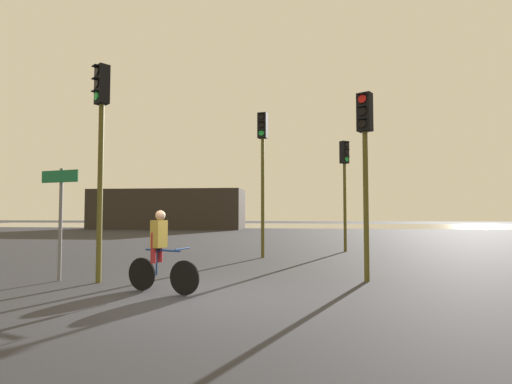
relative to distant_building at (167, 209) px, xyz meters
name	(u,v)px	position (x,y,z in m)	size (l,w,h in m)	color
ground_plane	(198,298)	(10.46, -28.56, -1.82)	(120.00, 120.00, 0.00)	#28282D
water_strip	(285,225)	(10.46, 10.00, -1.82)	(80.00, 16.00, 0.01)	gray
distant_building	(167,209)	(0.00, 0.00, 0.00)	(14.00, 4.00, 3.64)	#2D2823
traffic_light_center	(263,158)	(11.01, -21.97, 1.67)	(0.37, 0.39, 5.07)	#4C4719
traffic_light_near_right	(365,150)	(13.84, -26.38, 1.21)	(0.40, 0.42, 4.36)	#4C4719
traffic_light_far_right	(345,175)	(14.09, -19.50, 1.26)	(0.41, 0.42, 4.44)	#4C4719
traffic_light_near_left	(101,132)	(7.82, -27.24, 1.60)	(0.41, 0.42, 4.96)	#4C4719
direction_sign_post	(60,207)	(6.80, -27.14, -0.12)	(1.07, 0.32, 2.60)	slate
cyclist	(160,251)	(9.57, -28.12, -1.00)	(1.63, 0.68, 1.62)	black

